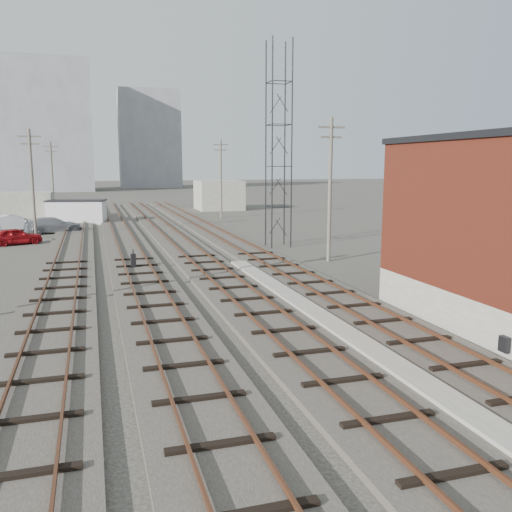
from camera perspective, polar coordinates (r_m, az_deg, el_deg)
name	(u,v)px	position (r m, az deg, el deg)	size (l,w,h in m)	color
ground	(163,218)	(64.19, -9.75, 3.96)	(320.00, 320.00, 0.00)	#282621
track_right	(227,240)	(44.07, -3.08, 1.73)	(3.20, 90.00, 0.39)	#332D28
track_mid_right	(178,242)	(43.31, -8.23, 1.50)	(3.20, 90.00, 0.39)	#332D28
track_mid_left	(126,244)	(42.90, -13.51, 1.26)	(3.20, 90.00, 0.39)	#332D28
track_left	(71,246)	(42.86, -18.85, 1.01)	(3.20, 90.00, 0.39)	#332D28
platform_curb	(337,330)	(20.22, 8.52, -7.69)	(0.90, 28.00, 0.26)	gray
lattice_tower	(279,146)	(40.70, 2.39, 11.52)	(1.60, 1.60, 15.00)	black
utility_pole_left_b	(32,181)	(48.65, -22.49, 7.30)	(1.80, 0.24, 9.00)	#595147
utility_pole_left_c	(52,176)	(73.57, -20.66, 7.93)	(1.80, 0.24, 9.00)	#595147
utility_pole_right_a	(330,186)	(34.57, 7.80, 7.32)	(1.80, 0.24, 9.00)	#595147
utility_pole_right_b	(221,177)	(63.09, -3.72, 8.35)	(1.80, 0.24, 9.00)	#595147
apartment_left	(43,127)	(139.07, -21.53, 12.56)	(22.00, 14.00, 30.00)	gray
apartment_right	(149,140)	(154.39, -11.18, 11.92)	(16.00, 12.00, 26.00)	gray
shed_left	(13,207)	(64.09, -24.18, 4.69)	(8.00, 5.00, 3.20)	gray
shed_right	(219,195)	(75.44, -3.93, 6.41)	(6.00, 6.00, 4.00)	gray
switch_stand	(133,261)	(32.38, -12.79, -0.53)	(0.30, 0.30, 1.17)	black
site_trailer	(77,212)	(60.12, -18.36, 4.45)	(6.36, 3.81, 2.50)	silver
car_red	(16,236)	(45.88, -23.97, 1.92)	(1.55, 3.86, 1.31)	maroon
car_silver	(13,223)	(55.59, -24.17, 3.20)	(1.60, 4.58, 1.51)	#B8BBC0
car_grey	(53,225)	(52.43, -20.56, 3.06)	(2.02, 4.96, 1.44)	gray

